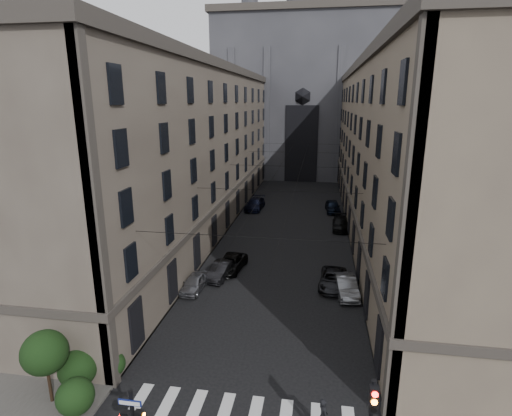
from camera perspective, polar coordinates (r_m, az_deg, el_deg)
The scene contains 16 objects.
sidewalk_left at distance 50.79m, azimuth -7.21°, elevation -1.89°, with size 7.00×80.00×0.15m, color #383533.
sidewalk_right at distance 49.40m, azimuth 16.94°, elevation -2.94°, with size 7.00×80.00×0.15m, color #383533.
building_left at distance 49.83m, azimuth -10.85°, elevation 8.54°, with size 13.60×60.60×18.85m.
building_right at distance 47.99m, azimuth 21.29°, elevation 7.54°, with size 13.60×60.60×18.85m.
gothic_tower at distance 85.67m, azimuth 7.08°, elevation 16.99°, with size 35.00×23.00×58.00m.
shrub_cluster at distance 23.63m, azimuth -25.22°, elevation -19.95°, with size 3.90×4.40×3.90m.
tram_wires at distance 46.96m, azimuth 4.84°, elevation 5.78°, with size 14.00×60.00×0.43m.
car_left_near at distance 33.02m, azimuth -8.78°, elevation -10.50°, with size 1.52×3.79×1.29m, color slate.
car_left_midnear at distance 34.94m, azimuth -5.06°, elevation -8.85°, with size 1.41×4.05×1.33m, color black.
car_left_midfar at distance 36.24m, azimuth -3.76°, elevation -7.93°, with size 2.18×4.72×1.31m, color black.
car_left_far at distance 55.94m, azimuth -0.14°, elevation 0.56°, with size 2.14×5.26×1.53m, color black.
car_right_near at distance 32.76m, azimuth 12.71°, elevation -10.80°, with size 1.50×4.31×1.42m, color slate.
car_right_midnear at distance 33.79m, azimuth 10.95°, elevation -9.98°, with size 2.15×4.67×1.30m, color black.
car_right_midfar at distance 48.41m, azimuth 12.01°, elevation -2.19°, with size 1.96×4.81×1.40m, color black.
car_right_far at distance 55.68m, azimuth 10.92°, elevation 0.24°, with size 1.87×4.64×1.58m, color black.
pedestrian at distance 20.73m, azimuth 9.57°, elevation -27.27°, with size 0.67×0.44×1.83m, color black.
Camera 1 is at (3.33, -10.60, 14.82)m, focal length 28.00 mm.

